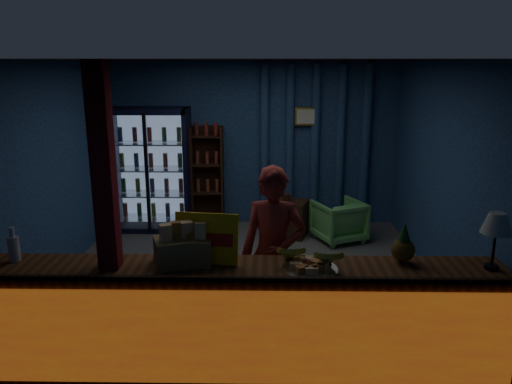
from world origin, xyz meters
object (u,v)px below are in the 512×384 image
green_chair (339,221)px  pastry_tray (310,268)px  shopkeeper (273,255)px  table_lamp (497,226)px

green_chair → pastry_tray: bearing=54.0°
shopkeeper → table_lamp: size_ratio=3.50×
shopkeeper → green_chair: bearing=79.2°
pastry_tray → green_chair: bearing=77.6°
green_chair → table_lamp: 3.47m
shopkeeper → table_lamp: shopkeeper is taller
green_chair → table_lamp: table_lamp is taller
pastry_tray → table_lamp: bearing=2.6°
shopkeeper → pastry_tray: size_ratio=3.69×
pastry_tray → table_lamp: 1.52m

